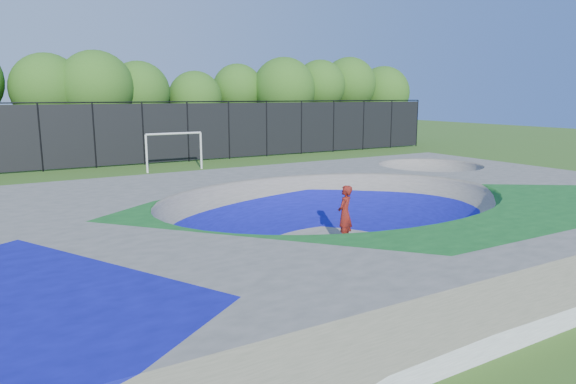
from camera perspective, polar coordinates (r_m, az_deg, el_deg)
ground at (r=15.67m, az=5.30°, el=-5.75°), size 120.00×120.00×0.00m
skate_deck at (r=15.47m, az=5.35°, el=-3.09°), size 22.00×14.00×1.50m
skater at (r=15.69m, az=6.33°, el=-2.43°), size 0.77×0.69×1.76m
skateboard at (r=15.91m, az=6.27°, el=-5.42°), size 0.81×0.50×0.05m
soccer_goal at (r=31.08m, az=-12.53°, el=5.19°), size 3.44×0.12×2.27m
fence at (r=34.37m, az=-15.80°, el=6.42°), size 48.09×0.09×4.04m
treeline at (r=38.69m, az=-19.85°, el=10.90°), size 53.02×7.07×8.38m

